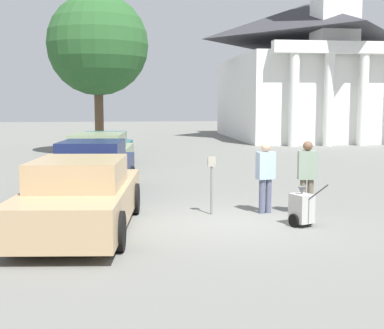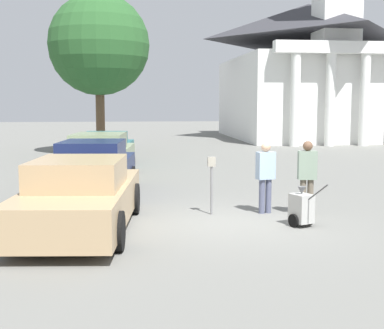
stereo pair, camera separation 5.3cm
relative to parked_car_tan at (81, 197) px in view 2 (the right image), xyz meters
name	(u,v)px [view 2 (the right image)]	position (x,y,z in m)	size (l,w,h in m)	color
ground_plane	(232,223)	(3.17, 0.32, -0.69)	(120.00, 120.00, 0.00)	slate
parked_car_tan	(81,197)	(0.00, 0.00, 0.00)	(2.45, 5.25, 1.48)	tan
parked_car_navy	(94,171)	(0.00, 4.02, 0.02)	(2.35, 4.88, 1.54)	#19234C
parked_car_sage	(100,158)	(0.00, 7.36, 0.03)	(2.40, 5.37, 1.55)	gray
parked_car_teal	(105,150)	(0.00, 10.99, -0.03)	(2.43, 5.12, 1.39)	#23666B
parking_meter	(212,174)	(2.87, 1.23, 0.25)	(0.18, 0.09, 1.34)	slate
person_worker	(266,173)	(4.14, 1.23, 0.26)	(0.46, 0.31, 1.66)	#515670
person_supervisor	(307,173)	(5.04, 0.93, 0.29)	(0.45, 0.28, 1.71)	#665B4C
equipment_cart	(301,208)	(4.56, -0.16, -0.30)	(0.58, 0.99, 1.00)	#B2B2AD
church	(310,64)	(13.75, 26.31, 4.58)	(10.73, 14.53, 22.06)	white
shade_tree	(99,45)	(-0.42, 16.13, 4.67)	(4.94, 4.94, 7.85)	brown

